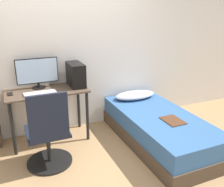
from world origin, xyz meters
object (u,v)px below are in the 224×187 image
Objects in this scene: monitor at (37,72)px; bed at (158,128)px; keyboard at (40,93)px; pc_tower at (76,75)px; office_chair at (49,139)px.

bed is at bearing -30.05° from monitor.
pc_tower reaches higher than keyboard.
office_chair is 0.69m from keyboard.
bed is at bearing -21.30° from keyboard.
bed is at bearing -37.60° from pc_tower.
bed is 4.77× the size of pc_tower.
office_chair is 1.57m from bed.
office_chair is at bearing -128.49° from pc_tower.
pc_tower is at bearing 51.51° from office_chair.
bed is 1.45m from pc_tower.
monitor is 0.36m from keyboard.
keyboard is at bearing 87.97° from office_chair.
keyboard is (-1.54, 0.60, 0.57)m from bed.
monitor is 0.54m from pc_tower.
bed is 3.37× the size of monitor.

